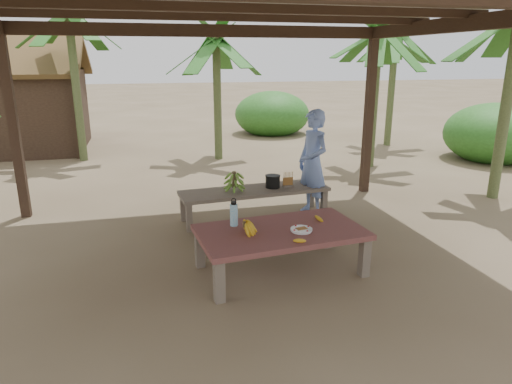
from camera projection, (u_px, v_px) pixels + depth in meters
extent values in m
plane|color=brown|center=(239.00, 259.00, 5.44)|extent=(80.00, 80.00, 0.00)
cube|color=black|center=(14.00, 127.00, 6.55)|extent=(0.13, 0.13, 2.70)
cube|color=black|center=(369.00, 116.00, 7.86)|extent=(0.13, 0.13, 2.70)
cube|color=black|center=(205.00, 31.00, 6.82)|extent=(5.80, 0.14, 0.18)
cube|color=black|center=(470.00, 23.00, 5.33)|extent=(0.14, 4.80, 0.18)
cube|color=brown|center=(219.00, 281.00, 4.44)|extent=(0.11, 0.11, 0.44)
cube|color=brown|center=(365.00, 257.00, 4.97)|extent=(0.11, 0.11, 0.44)
cube|color=brown|center=(200.00, 249.00, 5.20)|extent=(0.11, 0.11, 0.44)
cube|color=brown|center=(328.00, 231.00, 5.73)|extent=(0.11, 0.11, 0.44)
cube|color=maroon|center=(281.00, 232.00, 5.01)|extent=(1.89, 1.17, 0.06)
cube|color=brown|center=(189.00, 218.00, 6.26)|extent=(0.09, 0.09, 0.40)
cube|color=brown|center=(324.00, 203.00, 6.90)|extent=(0.09, 0.09, 0.40)
cube|color=brown|center=(183.00, 208.00, 6.68)|extent=(0.09, 0.09, 0.40)
cube|color=brown|center=(311.00, 195.00, 7.32)|extent=(0.09, 0.09, 0.40)
cube|color=brown|center=(255.00, 191.00, 6.72)|extent=(2.24, 0.78, 0.05)
cylinder|color=white|center=(301.00, 231.00, 4.95)|extent=(0.22, 0.22, 0.01)
cylinder|color=white|center=(301.00, 229.00, 4.95)|extent=(0.24, 0.24, 0.02)
cube|color=brown|center=(301.00, 229.00, 4.94)|extent=(0.13, 0.11, 0.02)
ellipsoid|color=gold|center=(300.00, 241.00, 4.64)|extent=(0.15, 0.06, 0.04)
ellipsoid|color=gold|center=(319.00, 219.00, 5.28)|extent=(0.10, 0.17, 0.04)
cylinder|color=#45A7D7|center=(234.00, 215.00, 5.09)|extent=(0.09, 0.09, 0.25)
cylinder|color=black|center=(234.00, 203.00, 5.05)|extent=(0.06, 0.06, 0.03)
torus|color=black|center=(234.00, 200.00, 5.04)|extent=(0.06, 0.01, 0.06)
cylinder|color=black|center=(273.00, 182.00, 6.78)|extent=(0.21, 0.21, 0.18)
imported|color=#6F89D2|center=(313.00, 163.00, 6.83)|extent=(0.52, 0.66, 1.59)
cube|color=brown|center=(0.00, 56.00, 11.96)|extent=(4.40, 1.73, 1.00)
cylinder|color=#596638|center=(374.00, 100.00, 9.71)|extent=(0.18, 0.18, 2.90)
cylinder|color=#596638|center=(217.00, 100.00, 10.47)|extent=(0.18, 0.18, 2.75)
cylinder|color=#596638|center=(76.00, 88.00, 10.24)|extent=(0.18, 0.18, 3.32)
cylinder|color=#596638|center=(506.00, 109.00, 7.44)|extent=(0.18, 0.18, 3.00)
cylinder|color=#596638|center=(391.00, 89.00, 12.13)|extent=(0.18, 0.18, 3.00)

